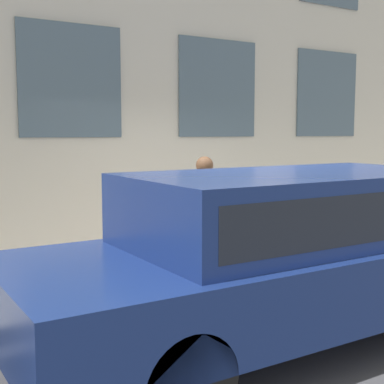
% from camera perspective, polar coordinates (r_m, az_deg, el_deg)
% --- Properties ---
extents(ground_plane, '(80.00, 80.00, 0.00)m').
position_cam_1_polar(ground_plane, '(6.54, 5.37, -11.18)').
color(ground_plane, '#47474C').
extents(sidewalk, '(2.36, 60.00, 0.18)m').
position_cam_1_polar(sidewalk, '(7.45, -0.14, -8.25)').
color(sidewalk, '#A8A093').
rests_on(sidewalk, ground_plane).
extents(fire_hydrant, '(0.29, 0.41, 0.68)m').
position_cam_1_polar(fire_hydrant, '(6.56, -1.49, -6.40)').
color(fire_hydrant, red).
rests_on(fire_hydrant, sidewalk).
extents(person, '(0.36, 0.24, 1.47)m').
position_cam_1_polar(person, '(7.25, 1.34, -0.82)').
color(person, '#998466').
rests_on(person, sidewalk).
extents(parked_truck_navy_near, '(1.92, 5.21, 1.60)m').
position_cam_1_polar(parked_truck_navy_near, '(5.12, 10.57, -5.43)').
color(parked_truck_navy_near, black).
rests_on(parked_truck_navy_near, ground_plane).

